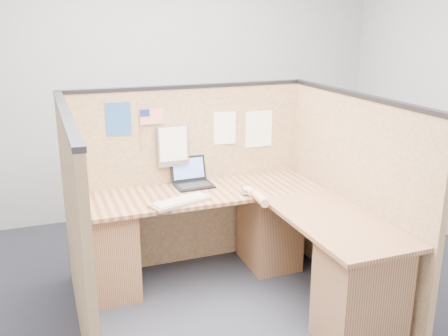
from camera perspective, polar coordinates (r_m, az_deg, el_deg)
name	(u,v)px	position (r m, az deg, el deg)	size (l,w,h in m)	color
floor	(233,318)	(3.69, 1.00, -16.79)	(5.00, 5.00, 0.00)	#1E212B
wall_back	(153,83)	(5.27, -8.07, 9.60)	(5.00, 5.00, 0.00)	#AFB1B4
cubicle_partitions	(212,197)	(3.70, -1.37, -3.33)	(2.06, 1.83, 1.53)	brown
l_desk	(242,247)	(3.78, 2.05, -9.03)	(1.95, 1.75, 0.73)	brown
laptop	(192,178)	(4.09, -3.71, -1.18)	(0.30, 0.29, 0.22)	black
keyboard	(180,202)	(3.69, -4.99, -3.84)	(0.49, 0.29, 0.03)	gray
mouse	(248,192)	(3.85, 2.79, -2.78)	(0.10, 0.06, 0.04)	#B4B4B8
hand_forearm	(256,196)	(3.74, 3.70, -3.16)	(0.10, 0.36, 0.08)	tan
blue_poster	(118,119)	(3.94, -11.97, 5.50)	(0.19, 0.00, 0.26)	#22529F
american_flag	(149,118)	(3.97, -8.52, 5.67)	(0.19, 0.01, 0.33)	olive
file_holder	(173,146)	(4.05, -5.89, 2.54)	(0.26, 0.05, 0.33)	slate
paper_left	(223,128)	(4.18, -0.10, 4.59)	(0.22, 0.00, 0.27)	white
paper_right	(259,129)	(4.31, 4.00, 4.46)	(0.25, 0.00, 0.31)	white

